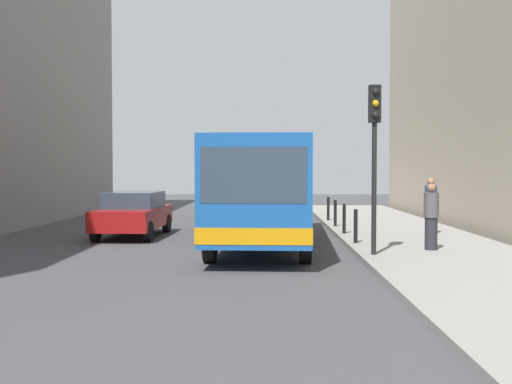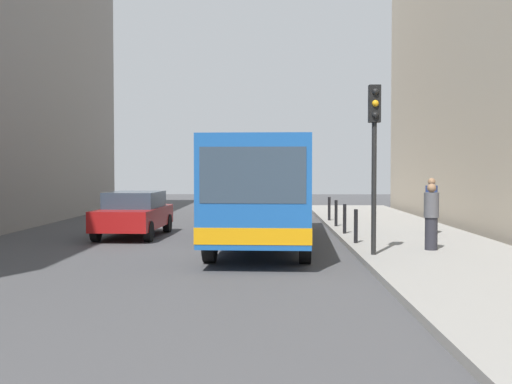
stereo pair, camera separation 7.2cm
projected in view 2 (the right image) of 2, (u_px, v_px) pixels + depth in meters
The scene contains 12 objects.
ground_plane at pixel (231, 253), 16.77m from camera, with size 80.00×80.00×0.00m, color #424244.
sidewalk at pixel (436, 251), 16.65m from camera, with size 4.40×40.00×0.15m, color gray.
bus at pixel (265, 186), 18.97m from camera, with size 2.97×11.11×3.00m.
car_beside_bus at pixel (134, 213), 20.96m from camera, with size 1.97×4.45×1.48m.
car_behind_bus at pixel (274, 201), 28.71m from camera, with size 1.98×4.46×1.48m.
traffic_light at pixel (374, 137), 15.29m from camera, with size 0.28×0.33×4.10m.
bollard_near at pixel (356, 226), 17.82m from camera, with size 0.11×0.11×0.95m, color black.
bollard_mid at pixel (345, 219), 20.47m from camera, with size 0.11×0.11×0.95m, color black.
bollard_far at pixel (336, 213), 23.12m from camera, with size 0.11×0.11×0.95m, color black.
bollard_farthest at pixel (329, 209), 25.77m from camera, with size 0.11×0.11×0.95m, color black.
pedestrian_near_signal at pixel (431, 217), 16.29m from camera, with size 0.38×0.38×1.71m.
pedestrian_mid_sidewalk at pixel (431, 206), 20.23m from camera, with size 0.38×0.38×1.80m.
Camera 2 is at (1.02, -16.68, 2.22)m, focal length 44.54 mm.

